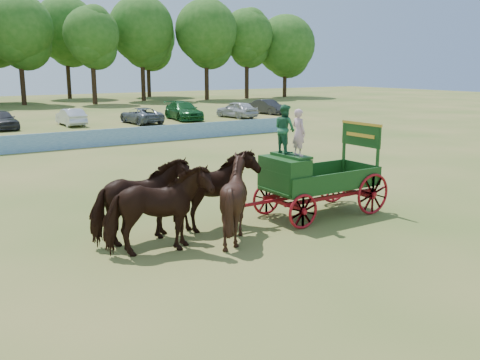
% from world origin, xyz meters
% --- Properties ---
extents(ground, '(160.00, 160.00, 0.00)m').
position_xyz_m(ground, '(0.00, 0.00, 0.00)').
color(ground, olive).
rests_on(ground, ground).
extents(horse_lead_left, '(2.96, 1.70, 2.36)m').
position_xyz_m(horse_lead_left, '(-7.34, -1.56, 1.18)').
color(horse_lead_left, black).
rests_on(horse_lead_left, ground).
extents(horse_lead_right, '(2.85, 1.41, 2.36)m').
position_xyz_m(horse_lead_right, '(-7.34, -0.46, 1.18)').
color(horse_lead_right, black).
rests_on(horse_lead_right, ground).
extents(horse_wheel_left, '(2.40, 2.20, 2.36)m').
position_xyz_m(horse_wheel_left, '(-4.94, -1.56, 1.18)').
color(horse_wheel_left, black).
rests_on(horse_wheel_left, ground).
extents(horse_wheel_right, '(2.99, 1.80, 2.36)m').
position_xyz_m(horse_wheel_right, '(-4.94, -0.46, 1.18)').
color(horse_wheel_right, black).
rests_on(horse_wheel_right, ground).
extents(farm_dray, '(6.00, 2.00, 3.70)m').
position_xyz_m(farm_dray, '(-1.97, -0.98, 1.61)').
color(farm_dray, '#A41016').
rests_on(farm_dray, ground).
extents(sponsor_banner, '(26.00, 0.08, 1.05)m').
position_xyz_m(sponsor_banner, '(-1.00, 18.00, 0.53)').
color(sponsor_banner, '#1B5794').
rests_on(sponsor_banner, ground).
extents(parked_cars, '(47.35, 6.98, 1.62)m').
position_xyz_m(parked_cars, '(-3.27, 30.04, 0.76)').
color(parked_cars, silver).
rests_on(parked_cars, ground).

